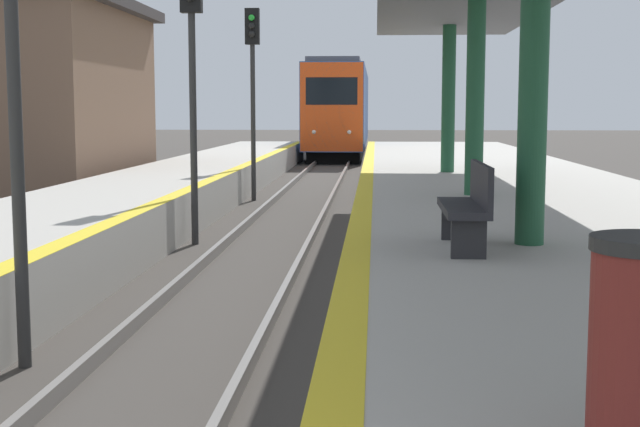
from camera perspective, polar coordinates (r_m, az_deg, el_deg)
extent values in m
cube|color=black|center=(47.15, 1.33, 4.17)|extent=(2.29, 17.68, 0.55)
cube|color=#33518C|center=(47.10, 1.34, 6.80)|extent=(2.69, 19.65, 3.77)
cube|color=#E54C19|center=(37.37, 0.75, 6.83)|extent=(2.63, 0.16, 3.70)
cube|color=black|center=(37.32, 0.75, 7.84)|extent=(2.15, 0.06, 1.13)
cube|color=#59595E|center=(47.15, 1.35, 9.24)|extent=(2.29, 18.66, 0.24)
sphere|color=white|center=(37.37, -0.39, 5.24)|extent=(0.18, 0.18, 0.18)
sphere|color=white|center=(37.29, 1.88, 5.23)|extent=(0.18, 0.18, 0.18)
cylinder|color=#2D2D2D|center=(8.40, -18.84, 3.87)|extent=(0.12, 0.12, 3.98)
cylinder|color=#2D2D2D|center=(15.57, -8.11, 5.30)|extent=(0.12, 0.12, 3.98)
cylinder|color=#2D2D2D|center=(22.95, -4.30, 5.78)|extent=(0.12, 0.12, 3.98)
cube|color=black|center=(23.04, -4.36, 11.85)|extent=(0.36, 0.20, 0.90)
sphere|color=green|center=(22.93, -4.41, 12.38)|extent=(0.16, 0.16, 0.16)
sphere|color=black|center=(22.91, -4.40, 11.88)|extent=(0.16, 0.16, 0.16)
sphere|color=black|center=(22.90, -4.40, 11.38)|extent=(0.16, 0.16, 0.16)
cylinder|color=#1E5133|center=(10.07, 13.49, 7.86)|extent=(0.32, 0.32, 3.46)
cylinder|color=#1E5133|center=(15.75, 9.90, 7.46)|extent=(0.32, 0.32, 3.46)
cylinder|color=#1E5133|center=(21.45, 8.22, 7.26)|extent=(0.32, 0.32, 3.46)
cube|color=#28282D|center=(9.65, 9.13, 0.35)|extent=(0.44, 1.62, 0.08)
cube|color=#28282D|center=(9.64, 10.28, 1.88)|extent=(0.06, 1.62, 0.44)
cube|color=#262628|center=(9.03, 9.49, -1.62)|extent=(0.35, 0.08, 0.40)
cube|color=#262628|center=(10.32, 8.76, -0.58)|extent=(0.35, 0.08, 0.40)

